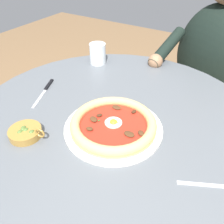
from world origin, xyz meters
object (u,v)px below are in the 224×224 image
(steak_knife, at_px, (46,89))
(cafe_chair_diner, at_px, (215,78))
(fork_utensil, at_px, (214,186))
(water_glass, at_px, (98,55))
(olive_pan, at_px, (26,132))
(diner_person, at_px, (203,87))
(pizza_on_plate, at_px, (113,125))
(dining_table, at_px, (114,145))

(steak_knife, relative_size, cafe_chair_diner, 0.22)
(cafe_chair_diner, bearing_deg, fork_utensil, 9.33)
(water_glass, distance_m, steak_knife, 0.31)
(olive_pan, xyz_separation_m, fork_utensil, (-0.12, 0.54, -0.01))
(fork_utensil, xyz_separation_m, cafe_chair_diner, (-0.95, -0.16, -0.20))
(fork_utensil, relative_size, diner_person, 0.15)
(fork_utensil, bearing_deg, steak_knife, -99.60)
(pizza_on_plate, xyz_separation_m, cafe_chair_diner, (-0.90, 0.17, -0.21))
(dining_table, bearing_deg, cafe_chair_diner, 166.16)
(dining_table, bearing_deg, olive_pan, -37.56)
(olive_pan, xyz_separation_m, diner_person, (-0.93, 0.35, -0.21))
(olive_pan, bearing_deg, diner_person, 159.43)
(olive_pan, bearing_deg, steak_knife, -148.58)
(fork_utensil, bearing_deg, olive_pan, -77.77)
(pizza_on_plate, distance_m, water_glass, 0.49)
(fork_utensil, bearing_deg, dining_table, -107.78)
(water_glass, bearing_deg, fork_utensil, 56.45)
(dining_table, distance_m, fork_utensil, 0.41)
(diner_person, bearing_deg, water_glass, -49.14)
(water_glass, distance_m, cafe_chair_diner, 0.75)
(steak_knife, distance_m, cafe_chair_diner, 1.01)
(dining_table, relative_size, pizza_on_plate, 3.27)
(pizza_on_plate, relative_size, water_glass, 3.29)
(dining_table, xyz_separation_m, fork_utensil, (0.12, 0.36, 0.15))
(fork_utensil, bearing_deg, cafe_chair_diner, -170.67)
(pizza_on_plate, bearing_deg, cafe_chair_diner, 169.29)
(pizza_on_plate, distance_m, olive_pan, 0.27)
(dining_table, relative_size, cafe_chair_diner, 1.17)
(pizza_on_plate, height_order, diner_person, diner_person)
(fork_utensil, bearing_deg, pizza_on_plate, -98.97)
(olive_pan, height_order, cafe_chair_diner, cafe_chair_diner)
(pizza_on_plate, relative_size, steak_knife, 1.66)
(olive_pan, relative_size, cafe_chair_diner, 0.14)
(olive_pan, distance_m, diner_person, 1.02)
(steak_knife, bearing_deg, cafe_chair_diner, 147.73)
(pizza_on_plate, distance_m, steak_knife, 0.36)
(pizza_on_plate, xyz_separation_m, water_glass, (-0.37, -0.31, 0.02))
(water_glass, bearing_deg, cafe_chair_diner, 137.26)
(steak_knife, bearing_deg, olive_pan, 31.42)
(steak_knife, distance_m, olive_pan, 0.27)
(steak_knife, relative_size, olive_pan, 1.50)
(diner_person, height_order, cafe_chair_diner, diner_person)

